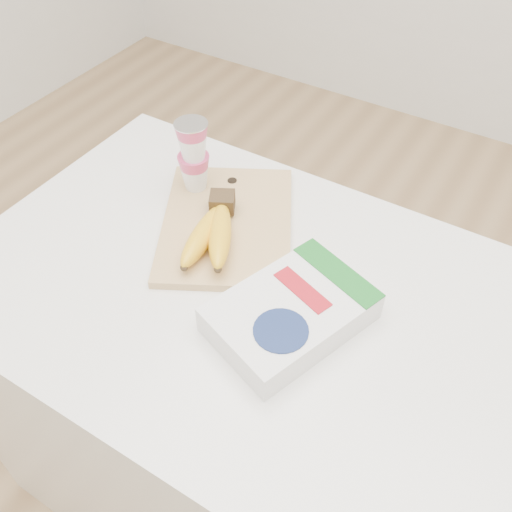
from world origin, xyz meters
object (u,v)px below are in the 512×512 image
at_px(yogurt_stack, 193,154).
at_px(cereal_box, 291,313).
at_px(table, 249,403).
at_px(bananas, 213,231).
at_px(cutting_board, 227,224).

distance_m(yogurt_stack, cereal_box, 0.39).
relative_size(table, bananas, 4.78).
xyz_separation_m(bananas, cereal_box, (0.21, -0.08, -0.01)).
distance_m(cutting_board, cereal_box, 0.27).
height_order(cutting_board, cereal_box, cereal_box).
distance_m(bananas, yogurt_stack, 0.18).
bearing_deg(bananas, cutting_board, 98.87).
xyz_separation_m(table, cutting_board, (-0.12, 0.11, 0.40)).
height_order(table, cutting_board, cutting_board).
height_order(table, cereal_box, cereal_box).
relative_size(cutting_board, yogurt_stack, 2.20).
distance_m(table, cereal_box, 0.44).
height_order(bananas, cereal_box, bananas).
bearing_deg(cutting_board, cereal_box, -61.56).
xyz_separation_m(table, cereal_box, (0.10, -0.03, 0.42)).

